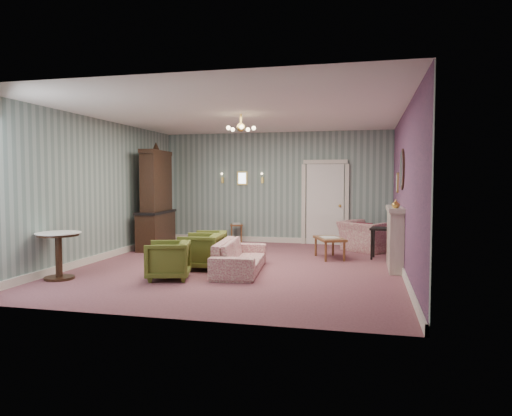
% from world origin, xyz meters
% --- Properties ---
extents(floor, '(7.00, 7.00, 0.00)m').
position_xyz_m(floor, '(0.00, 0.00, 0.00)').
color(floor, '#864E58').
rests_on(floor, ground).
extents(ceiling, '(7.00, 7.00, 0.00)m').
position_xyz_m(ceiling, '(0.00, 0.00, 2.90)').
color(ceiling, white).
rests_on(ceiling, ground).
extents(wall_back, '(6.00, 0.00, 6.00)m').
position_xyz_m(wall_back, '(0.00, 3.50, 1.45)').
color(wall_back, slate).
rests_on(wall_back, ground).
extents(wall_front, '(6.00, 0.00, 6.00)m').
position_xyz_m(wall_front, '(0.00, -3.50, 1.45)').
color(wall_front, slate).
rests_on(wall_front, ground).
extents(wall_left, '(0.00, 7.00, 7.00)m').
position_xyz_m(wall_left, '(-3.00, 0.00, 1.45)').
color(wall_left, slate).
rests_on(wall_left, ground).
extents(wall_right, '(0.00, 7.00, 7.00)m').
position_xyz_m(wall_right, '(3.00, 0.00, 1.45)').
color(wall_right, slate).
rests_on(wall_right, ground).
extents(wall_right_floral, '(0.00, 7.00, 7.00)m').
position_xyz_m(wall_right_floral, '(2.98, 0.00, 1.45)').
color(wall_right_floral, '#AB557D').
rests_on(wall_right_floral, ground).
extents(door, '(1.12, 0.12, 2.16)m').
position_xyz_m(door, '(1.30, 3.46, 1.08)').
color(door, white).
rests_on(door, floor).
extents(olive_chair_a, '(0.81, 0.84, 0.71)m').
position_xyz_m(olive_chair_a, '(-0.88, -1.43, 0.35)').
color(olive_chair_a, '#596222').
rests_on(olive_chair_a, floor).
extents(olive_chair_b, '(0.71, 0.75, 0.73)m').
position_xyz_m(olive_chair_b, '(-0.65, -0.46, 0.37)').
color(olive_chair_b, '#596222').
rests_on(olive_chair_b, floor).
extents(olive_chair_c, '(0.74, 0.77, 0.67)m').
position_xyz_m(olive_chair_c, '(-0.80, 0.51, 0.33)').
color(olive_chair_c, '#596222').
rests_on(olive_chair_c, floor).
extents(sofa_chintz, '(0.76, 1.98, 0.75)m').
position_xyz_m(sofa_chintz, '(0.12, -0.52, 0.38)').
color(sofa_chintz, '#983D52').
rests_on(sofa_chintz, floor).
extents(wingback_chair, '(1.27, 1.20, 0.94)m').
position_xyz_m(wingback_chair, '(2.34, 2.50, 0.47)').
color(wingback_chair, '#983D52').
rests_on(wingback_chair, floor).
extents(dresser, '(0.64, 1.54, 2.50)m').
position_xyz_m(dresser, '(-2.59, 1.76, 1.25)').
color(dresser, black).
rests_on(dresser, floor).
extents(fireplace, '(0.30, 1.40, 1.16)m').
position_xyz_m(fireplace, '(2.86, 0.40, 0.58)').
color(fireplace, beige).
rests_on(fireplace, floor).
extents(mantel_vase, '(0.15, 0.15, 0.15)m').
position_xyz_m(mantel_vase, '(2.84, 0.00, 1.23)').
color(mantel_vase, gold).
rests_on(mantel_vase, fireplace).
extents(oval_mirror, '(0.04, 0.76, 0.84)m').
position_xyz_m(oval_mirror, '(2.96, 0.40, 1.85)').
color(oval_mirror, white).
rests_on(oval_mirror, wall_right).
extents(framed_print, '(0.04, 0.34, 0.42)m').
position_xyz_m(framed_print, '(2.97, 1.75, 1.60)').
color(framed_print, gold).
rests_on(framed_print, wall_right).
extents(coffee_table, '(0.78, 1.00, 0.45)m').
position_xyz_m(coffee_table, '(1.59, 1.27, 0.22)').
color(coffee_table, brown).
rests_on(coffee_table, floor).
extents(side_table_black, '(0.50, 0.50, 0.67)m').
position_xyz_m(side_table_black, '(2.65, 1.41, 0.33)').
color(side_table_black, black).
rests_on(side_table_black, floor).
extents(pedestal_table, '(0.79, 0.79, 0.79)m').
position_xyz_m(pedestal_table, '(-2.65, -1.85, 0.40)').
color(pedestal_table, black).
rests_on(pedestal_table, floor).
extents(nesting_table, '(0.43, 0.49, 0.54)m').
position_xyz_m(nesting_table, '(-0.98, 3.15, 0.27)').
color(nesting_table, brown).
rests_on(nesting_table, floor).
extents(gilt_mirror_back, '(0.28, 0.06, 0.36)m').
position_xyz_m(gilt_mirror_back, '(-0.90, 3.46, 1.70)').
color(gilt_mirror_back, gold).
rests_on(gilt_mirror_back, wall_back).
extents(sconce_left, '(0.16, 0.12, 0.30)m').
position_xyz_m(sconce_left, '(-1.45, 3.44, 1.70)').
color(sconce_left, gold).
rests_on(sconce_left, wall_back).
extents(sconce_right, '(0.16, 0.12, 0.30)m').
position_xyz_m(sconce_right, '(-0.35, 3.44, 1.70)').
color(sconce_right, gold).
rests_on(sconce_right, wall_back).
extents(chandelier, '(0.56, 0.56, 0.36)m').
position_xyz_m(chandelier, '(0.00, 0.00, 2.63)').
color(chandelier, gold).
rests_on(chandelier, ceiling).
extents(burgundy_cushion, '(0.41, 0.28, 0.39)m').
position_xyz_m(burgundy_cushion, '(2.29, 2.35, 0.48)').
color(burgundy_cushion, maroon).
rests_on(burgundy_cushion, wingback_chair).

